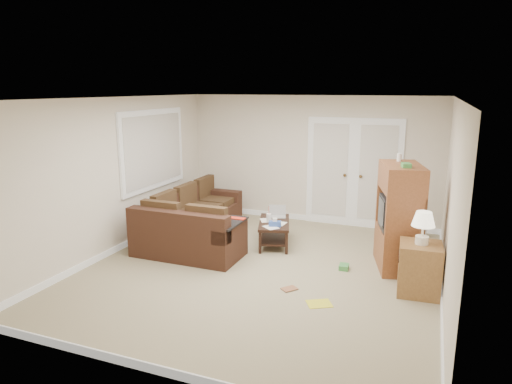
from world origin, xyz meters
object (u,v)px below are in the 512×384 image
at_px(tv_armoire, 399,216).
at_px(coffee_table, 274,231).
at_px(sectional_sofa, 193,224).
at_px(side_cabinet, 420,264).

bearing_deg(tv_armoire, coffee_table, 157.08).
height_order(sectional_sofa, side_cabinet, side_cabinet).
xyz_separation_m(sectional_sofa, tv_armoire, (3.39, 0.10, 0.47)).
relative_size(sectional_sofa, tv_armoire, 1.56).
relative_size(sectional_sofa, side_cabinet, 2.36).
bearing_deg(coffee_table, tv_armoire, -25.96).
distance_m(coffee_table, tv_armoire, 2.14).
bearing_deg(coffee_table, side_cabinet, -42.87).
relative_size(tv_armoire, side_cabinet, 1.51).
height_order(coffee_table, tv_armoire, tv_armoire).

